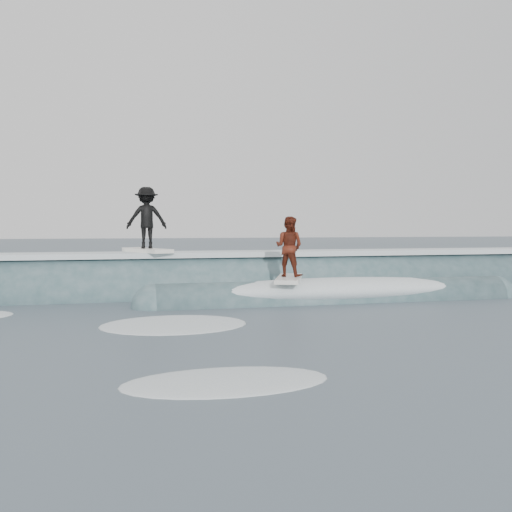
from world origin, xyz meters
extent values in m
plane|color=#394954|center=(0.00, 0.00, 0.00)|extent=(160.00, 160.00, 0.00)
cylinder|color=#345359|center=(0.00, 5.07, 0.00)|extent=(21.34, 2.09, 2.09)
cylinder|color=#345359|center=(1.80, 2.87, 0.00)|extent=(9.00, 1.10, 1.10)
sphere|color=#345359|center=(-2.70, 2.87, 0.00)|extent=(1.10, 1.10, 1.10)
sphere|color=#345359|center=(6.30, 2.87, 0.00)|extent=(1.10, 1.10, 1.10)
cube|color=white|center=(0.00, 5.07, 1.12)|extent=(18.00, 1.30, 0.14)
ellipsoid|color=white|center=(1.80, 2.87, 0.30)|extent=(7.60, 1.30, 0.60)
cube|color=white|center=(-2.75, 5.07, 1.24)|extent=(1.28, 2.06, 0.10)
imported|color=black|center=(-2.75, 5.07, 2.10)|extent=(1.06, 0.62, 1.63)
cube|color=white|center=(0.53, 2.87, 0.60)|extent=(1.22, 2.07, 0.10)
imported|color=#541C0F|center=(0.53, 2.87, 1.38)|extent=(0.90, 0.88, 1.46)
ellipsoid|color=white|center=(-2.30, -3.69, 0.00)|extent=(2.65, 1.81, 0.10)
ellipsoid|color=white|center=(-2.51, 0.49, 0.00)|extent=(3.27, 2.23, 0.10)
cylinder|color=#345359|center=(5.93, 18.00, 0.00)|extent=(22.00, 0.80, 0.80)
cylinder|color=#345359|center=(-3.92, 22.00, 0.00)|extent=(22.00, 0.60, 0.60)
camera|label=1|loc=(-3.58, -10.37, 1.88)|focal=40.00mm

